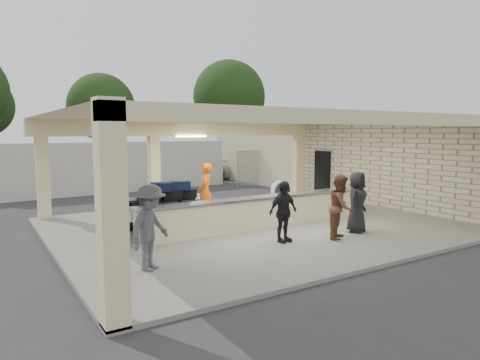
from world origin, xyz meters
TOP-DOWN VIEW (x-y plane):
  - ground at (0.00, 0.00)m, footprint 120.00×120.00m
  - pavilion at (0.21, 0.66)m, footprint 12.01×10.00m
  - baggage_counter at (0.00, -0.50)m, footprint 8.20×0.58m
  - luggage_cart at (-2.73, 0.52)m, footprint 2.70×1.84m
  - drum_fan at (3.41, 2.98)m, footprint 0.86×0.46m
  - baggage_handler at (-0.97, 1.44)m, footprint 0.69×0.80m
  - passenger_a at (1.06, -2.77)m, footprint 0.93×0.80m
  - passenger_b at (-0.54, -2.25)m, footprint 1.01×0.48m
  - passenger_c at (-4.40, -2.59)m, footprint 1.21×1.05m
  - passenger_d at (2.02, -2.47)m, footprint 0.95×0.68m
  - car_white_a at (7.50, 13.24)m, footprint 4.75×2.56m
  - car_white_b at (12.05, 13.16)m, footprint 4.55×1.93m
  - car_dark at (6.67, 15.60)m, footprint 4.42×4.09m
  - container_white at (-1.07, 11.31)m, footprint 11.95×3.10m
  - fence at (11.00, 9.00)m, footprint 12.06×0.06m
  - tree_mid at (2.32, 26.16)m, footprint 6.00×5.60m
  - tree_right at (14.32, 25.16)m, footprint 7.20×7.00m
  - adjacent_building at (9.50, 10.00)m, footprint 6.00×8.00m

SIDE VIEW (x-z plane):
  - ground at x=0.00m, z-range 0.00..0.00m
  - baggage_counter at x=0.00m, z-range 0.10..1.08m
  - drum_fan at x=3.41m, z-range 0.13..1.06m
  - car_white_a at x=7.50m, z-range 0.00..1.31m
  - car_white_b at x=12.05m, z-range 0.00..1.41m
  - car_dark at x=6.67m, z-range 0.00..1.49m
  - luggage_cart at x=-2.73m, z-range 0.16..1.64m
  - passenger_b at x=-0.54m, z-range 0.10..1.76m
  - passenger_a at x=1.06m, z-range 0.10..1.88m
  - passenger_d at x=2.02m, z-range 0.10..1.90m
  - passenger_c at x=-4.40m, z-range 0.10..1.95m
  - fence at x=11.00m, z-range 0.04..2.07m
  - baggage_handler at x=-0.97m, z-range 0.10..2.02m
  - container_white at x=-1.07m, z-range 0.00..2.56m
  - pavilion at x=0.21m, z-range -0.43..3.12m
  - adjacent_building at x=9.50m, z-range 0.00..3.20m
  - tree_mid at x=2.32m, z-range 0.96..8.96m
  - tree_right at x=14.32m, z-range 1.21..11.21m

